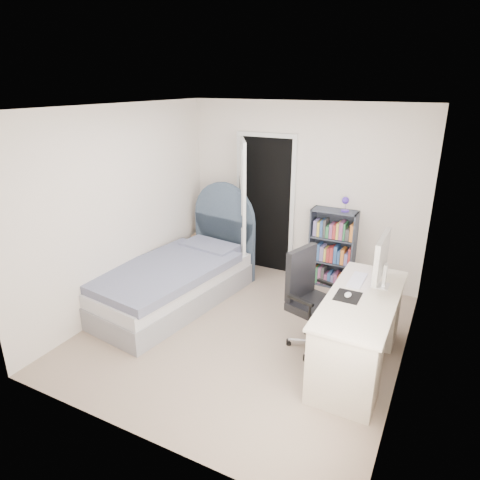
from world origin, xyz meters
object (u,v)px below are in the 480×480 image
at_px(nightstand, 208,240).
at_px(bookcase, 333,250).
at_px(desk, 359,328).
at_px(office_chair, 310,295).
at_px(bed, 178,278).
at_px(floor_lamp, 240,231).

height_order(nightstand, bookcase, bookcase).
relative_size(desk, office_chair, 1.46).
relative_size(bed, floor_lamp, 1.58).
bearing_deg(desk, floor_lamp, 143.25).
distance_m(nightstand, office_chair, 2.61).
bearing_deg(bed, office_chair, -6.13).
distance_m(bookcase, desk, 1.86).
xyz_separation_m(bed, office_chair, (1.86, -0.20, 0.29)).
distance_m(bed, office_chair, 1.89).
distance_m(nightstand, bookcase, 1.97).
height_order(floor_lamp, desk, floor_lamp).
distance_m(floor_lamp, office_chair, 2.16).
height_order(bookcase, office_chair, bookcase).
relative_size(floor_lamp, bookcase, 1.16).
bearing_deg(desk, office_chair, 167.00).
bearing_deg(bed, floor_lamp, 77.86).
bearing_deg(bed, desk, -7.76).
bearing_deg(floor_lamp, bed, -102.14).
bearing_deg(floor_lamp, office_chair, -42.98).
height_order(bed, nightstand, bed).
bearing_deg(office_chair, nightstand, 145.85).
bearing_deg(nightstand, desk, -30.32).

